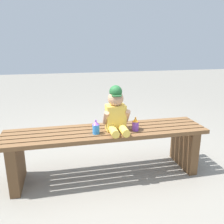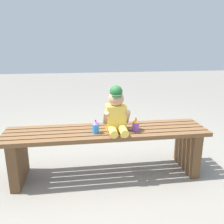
% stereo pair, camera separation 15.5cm
% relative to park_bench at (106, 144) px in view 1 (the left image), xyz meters
% --- Properties ---
extents(ground_plane, '(16.00, 16.00, 0.00)m').
position_rel_park_bench_xyz_m(ground_plane, '(0.00, 0.00, -0.31)').
color(ground_plane, gray).
extents(park_bench, '(1.82, 0.41, 0.45)m').
position_rel_park_bench_xyz_m(park_bench, '(0.00, 0.00, 0.00)').
color(park_bench, brown).
rests_on(park_bench, ground_plane).
extents(child_figure, '(0.23, 0.27, 0.40)m').
position_rel_park_bench_xyz_m(child_figure, '(0.08, -0.03, 0.32)').
color(child_figure, '#F2C64C').
rests_on(child_figure, park_bench).
extents(sippy_cup_left, '(0.06, 0.06, 0.12)m').
position_rel_park_bench_xyz_m(sippy_cup_left, '(-0.10, -0.07, 0.20)').
color(sippy_cup_left, '#338CE5').
rests_on(sippy_cup_left, park_bench).
extents(sippy_cup_right, '(0.06, 0.06, 0.12)m').
position_rel_park_bench_xyz_m(sippy_cup_right, '(0.25, -0.07, 0.20)').
color(sippy_cup_right, '#8C4CCC').
rests_on(sippy_cup_right, park_bench).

